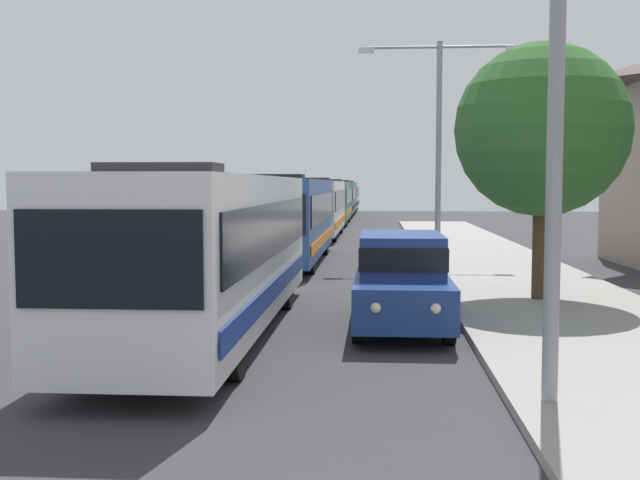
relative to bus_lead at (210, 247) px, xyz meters
The scene contains 9 objects.
bus_lead is the anchor object (origin of this frame).
bus_second_in_line 13.34m from the bus_lead, 90.00° to the left, with size 2.58×11.41×3.21m.
bus_middle 27.00m from the bus_lead, 90.00° to the left, with size 2.58×11.77×3.21m.
bus_fourth_in_line 40.31m from the bus_lead, 90.00° to the left, with size 2.58×11.67×3.21m.
bus_rear 53.67m from the bus_lead, 90.00° to the left, with size 2.58×12.06×3.21m.
bus_tail_end 66.89m from the bus_lead, 90.00° to the left, with size 2.58×11.49×3.21m.
white_suv 3.86m from the bus_lead, 13.73° to the left, with size 1.86×4.88×1.90m.
streetlamp_mid 14.51m from the bus_lead, 67.57° to the left, with size 5.72×0.28×7.76m.
roadside_tree 8.55m from the bus_lead, 30.03° to the left, with size 4.11×4.11×6.08m.
Camera 1 is at (1.89, -1.38, 2.90)m, focal length 42.83 mm.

